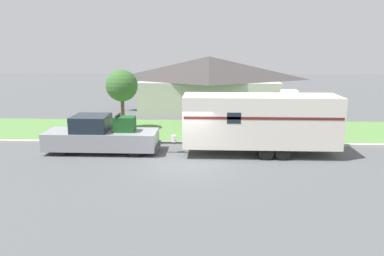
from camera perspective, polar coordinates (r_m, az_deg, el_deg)
The scene contains 8 objects.
ground_plane at distance 18.59m, azimuth -0.72°, elevation -5.50°, with size 120.00×120.00×0.00m, color #515456.
curb_strip at distance 22.16m, azimuth -0.16°, elevation -2.33°, with size 80.00×0.30×0.14m.
lawn_strip at distance 25.71m, azimuth 0.24°, elevation -0.36°, with size 80.00×7.00×0.03m.
house_across_street at distance 32.65m, azimuth 2.59°, elevation 6.79°, with size 12.31×7.34×4.81m.
pickup_truck at distance 20.99m, azimuth -13.68°, elevation -1.19°, with size 6.16×2.05×2.10m.
travel_trailer at distance 20.13m, azimuth 10.34°, elevation 1.13°, with size 9.32×2.41×3.47m.
mailbox at distance 23.49m, azimuth -11.64°, elevation 0.59°, with size 0.48×0.20×1.30m.
tree_in_yard at distance 25.81m, azimuth -10.65°, elevation 6.32°, with size 2.15×2.15×4.16m.
Camera 1 is at (1.04, -17.64, 5.75)m, focal length 35.00 mm.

